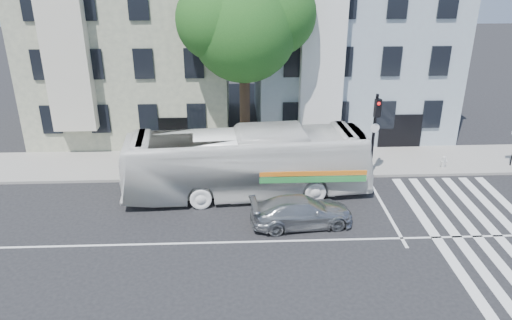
{
  "coord_description": "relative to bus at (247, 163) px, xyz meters",
  "views": [
    {
      "loc": [
        -0.52,
        -17.9,
        11.63
      ],
      "look_at": [
        0.39,
        3.14,
        2.4
      ],
      "focal_mm": 35.0,
      "sensor_mm": 36.0,
      "label": 1
    }
  ],
  "objects": [
    {
      "name": "sedan",
      "position": [
        2.34,
        -3.12,
        -1.02
      ],
      "size": [
        2.34,
        4.74,
        1.32
      ],
      "primitive_type": "imported",
      "rotation": [
        0.0,
        0.0,
        1.68
      ],
      "color": "#A3A6AA",
      "rests_on": "ground"
    },
    {
      "name": "bus",
      "position": [
        0.0,
        0.0,
        0.0
      ],
      "size": [
        3.78,
        12.28,
        3.37
      ],
      "primitive_type": "imported",
      "rotation": [
        0.0,
        0.0,
        1.65
      ],
      "color": "white",
      "rests_on": "ground"
    },
    {
      "name": "traffic_signal",
      "position": [
        6.63,
        1.5,
        1.31
      ],
      "size": [
        0.48,
        0.55,
        4.63
      ],
      "rotation": [
        0.0,
        0.0,
        0.18
      ],
      "color": "black",
      "rests_on": "ground"
    },
    {
      "name": "hedge",
      "position": [
        -1.75,
        1.86,
        -1.18
      ],
      "size": [
        8.44,
        2.91,
        0.7
      ],
      "primitive_type": null,
      "rotation": [
        0.0,
        0.0,
        -0.25
      ],
      "color": "#22541B",
      "rests_on": "sidewalk_far"
    },
    {
      "name": "building_left",
      "position": [
        -7.0,
        10.56,
        3.82
      ],
      "size": [
        12.0,
        10.0,
        11.0
      ],
      "primitive_type": "cube",
      "color": "gray",
      "rests_on": "ground"
    },
    {
      "name": "street_tree",
      "position": [
        0.06,
        4.29,
        6.15
      ],
      "size": [
        7.3,
        5.9,
        11.1
      ],
      "color": "#2D2116",
      "rests_on": "ground"
    },
    {
      "name": "fire_hydrant",
      "position": [
        10.93,
        2.38,
        -1.19
      ],
      "size": [
        0.39,
        0.22,
        0.68
      ],
      "rotation": [
        0.0,
        0.0,
        0.22
      ],
      "color": "#B8B8B4",
      "rests_on": "sidewalk_far"
    },
    {
      "name": "building_right",
      "position": [
        7.0,
        10.56,
        3.82
      ],
      "size": [
        12.0,
        10.0,
        11.0
      ],
      "primitive_type": "cube",
      "color": "#9FB3BE",
      "rests_on": "ground"
    },
    {
      "name": "ground",
      "position": [
        0.0,
        -4.44,
        -1.68
      ],
      "size": [
        120.0,
        120.0,
        0.0
      ],
      "primitive_type": "plane",
      "color": "black",
      "rests_on": "ground"
    },
    {
      "name": "sidewalk_far",
      "position": [
        0.0,
        3.56,
        -1.61
      ],
      "size": [
        80.0,
        4.0,
        0.15
      ],
      "primitive_type": "cube",
      "color": "gray",
      "rests_on": "ground"
    }
  ]
}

